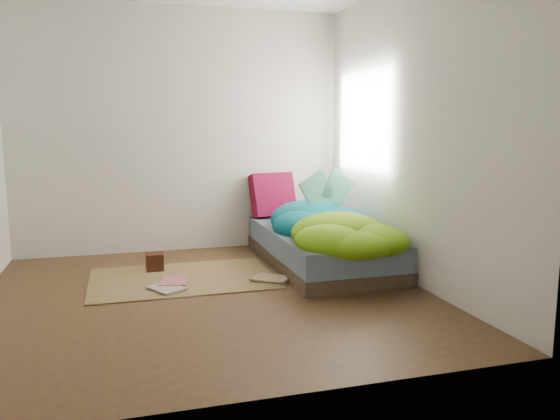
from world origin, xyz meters
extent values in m
cube|color=#472A1B|center=(0.00, 0.00, 0.00)|extent=(3.50, 3.50, 0.00)
cube|color=silver|center=(0.00, 1.75, 1.30)|extent=(3.50, 0.04, 2.60)
cube|color=silver|center=(0.00, -1.75, 1.30)|extent=(3.50, 0.04, 2.60)
cube|color=silver|center=(1.75, 0.00, 1.30)|extent=(0.04, 3.50, 2.60)
cube|color=white|center=(1.74, 0.90, 1.40)|extent=(0.01, 1.00, 1.20)
cube|color=#372C1E|center=(1.22, 0.72, 0.06)|extent=(1.00, 2.00, 0.12)
cube|color=slate|center=(1.22, 0.72, 0.23)|extent=(0.98, 1.96, 0.22)
cube|color=brown|center=(-0.15, 0.55, 0.01)|extent=(1.60, 1.10, 0.01)
cube|color=beige|center=(1.40, 1.34, 0.41)|extent=(0.63, 0.43, 0.13)
cube|color=#49042C|center=(0.98, 1.62, 0.58)|extent=(0.51, 0.23, 0.49)
cube|color=#370F0C|center=(-0.37, 0.89, 0.09)|extent=(0.16, 0.16, 0.16)
imported|color=beige|center=(-0.41, 0.17, 0.02)|extent=(0.33, 0.36, 0.02)
imported|color=pink|center=(-0.35, 0.42, 0.03)|extent=(0.28, 0.34, 0.03)
imported|color=tan|center=(0.52, 0.17, 0.02)|extent=(0.38, 0.37, 0.02)
camera|label=1|loc=(-0.64, -4.21, 1.34)|focal=35.00mm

